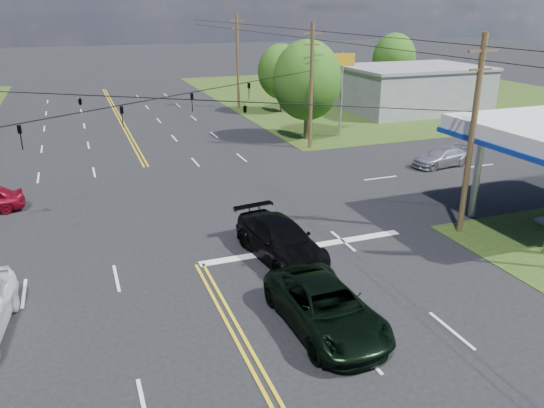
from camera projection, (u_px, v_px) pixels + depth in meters
name	position (u px, v px, depth m)	size (l,w,h in m)	color
ground	(167.00, 205.00, 30.05)	(280.00, 280.00, 0.00)	black
grass_ne	(389.00, 92.00, 69.69)	(46.00, 48.00, 0.03)	#253D13
stop_bar	(305.00, 247.00, 24.69)	(10.00, 0.50, 0.02)	silver
retail_ne	(412.00, 90.00, 56.74)	(14.00, 10.00, 4.40)	slate
pole_se	(472.00, 135.00, 24.74)	(1.60, 0.28, 9.50)	#49321F
pole_ne	(311.00, 85.00, 40.53)	(1.60, 0.28, 9.50)	#49321F
pole_right_far	(238.00, 60.00, 57.10)	(1.60, 0.28, 10.00)	#49321F
span_wire_signals	(159.00, 98.00, 27.96)	(26.00, 18.00, 1.13)	black
power_lines	(162.00, 50.00, 25.30)	(26.04, 100.00, 0.64)	black
tree_right_a	(307.00, 80.00, 43.50)	(5.70, 5.70, 8.18)	#49321F
tree_right_b	(281.00, 72.00, 55.08)	(4.94, 4.94, 7.09)	#49321F
tree_far_r	(394.00, 58.00, 66.02)	(5.32, 5.32, 7.63)	#49321F
pickup_dkgreen	(326.00, 307.00, 18.25)	(2.68, 5.81, 1.62)	black
suv_black	(280.00, 240.00, 23.49)	(2.35, 5.79, 1.68)	black
sedan_far	(441.00, 157.00, 37.15)	(1.83, 4.49, 1.30)	#A9A9AE
polesign_ne	(342.00, 73.00, 43.96)	(1.92, 0.84, 7.07)	#A5A5AA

